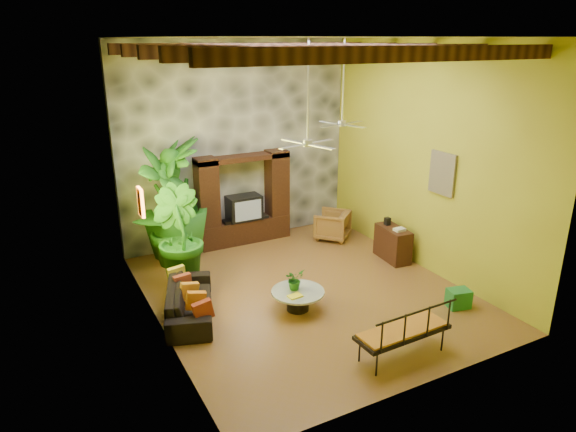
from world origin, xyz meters
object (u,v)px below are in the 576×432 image
wicker_armchair (332,225)px  ceiling_fan_front (308,132)px  tall_plant_b (177,236)px  ceiling_fan_back (342,114)px  coffee_table (298,298)px  tall_plant_c (175,198)px  green_bin (458,298)px  iron_bench (406,330)px  tall_plant_a (167,209)px  entertainment_center (244,206)px  sofa (190,301)px  side_console (393,244)px

wicker_armchair → ceiling_fan_front: bearing=7.2°
tall_plant_b → ceiling_fan_back: bearing=-5.9°
ceiling_fan_back → coffee_table: size_ratio=1.82×
ceiling_fan_back → tall_plant_c: ceiling_fan_back is taller
ceiling_fan_back → green_bin: size_ratio=4.41×
ceiling_fan_back → iron_bench: size_ratio=1.12×
tall_plant_a → iron_bench: bearing=-66.2°
tall_plant_b → tall_plant_a: bearing=86.3°
green_bin → iron_bench: bearing=-157.7°
entertainment_center → tall_plant_a: tall_plant_a is taller
sofa → tall_plant_a: size_ratio=0.75×
iron_bench → ceiling_fan_front: bearing=99.4°
tall_plant_c → entertainment_center: bearing=1.5°
tall_plant_b → side_console: 5.00m
tall_plant_b → tall_plant_c: tall_plant_c is taller
ceiling_fan_back → iron_bench: (-1.33, -4.04, -2.87)m
wicker_armchair → tall_plant_c: (-3.87, 0.86, 1.05)m
iron_bench → tall_plant_c: bearing=107.4°
iron_bench → side_console: 4.06m
ceiling_fan_front → green_bin: bearing=-32.2°
sofa → wicker_armchair: bearing=-46.6°
tall_plant_a → tall_plant_b: size_ratio=1.29×
entertainment_center → iron_bench: 5.99m
ceiling_fan_back → iron_bench: bearing=-108.2°
ceiling_fan_front → coffee_table: (-0.30, -0.21, -3.15)m
green_bin → wicker_armchair: bearing=93.1°
sofa → iron_bench: bearing=-119.5°
wicker_armchair → tall_plant_c: 4.10m
tall_plant_a → green_bin: tall_plant_a is taller
entertainment_center → green_bin: 5.68m
wicker_armchair → tall_plant_c: tall_plant_c is taller
ceiling_fan_front → tall_plant_a: ceiling_fan_front is taller
sofa → side_console: (5.05, 0.29, 0.09)m
tall_plant_c → iron_bench: bearing=-71.0°
wicker_armchair → green_bin: bearing=51.4°
ceiling_fan_back → tall_plant_a: size_ratio=0.68×
ceiling_fan_back → tall_plant_a: (-3.70, 1.36, -2.03)m
iron_bench → green_bin: iron_bench is taller
ceiling_fan_front → coffee_table: 3.17m
entertainment_center → green_bin: bearing=-65.6°
sofa → tall_plant_c: size_ratio=0.73×
side_console → iron_bench: bearing=-120.6°
entertainment_center → tall_plant_a: 2.22m
sofa → iron_bench: size_ratio=1.25×
tall_plant_a → coffee_table: (1.61, -3.17, -1.12)m
ceiling_fan_front → side_console: ceiling_fan_front is taller
wicker_armchair → side_console: bearing=65.5°
iron_bench → wicker_armchair: bearing=68.5°
sofa → ceiling_fan_front: bearing=-85.4°
ceiling_fan_back → wicker_armchair: (0.50, 1.03, -3.03)m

